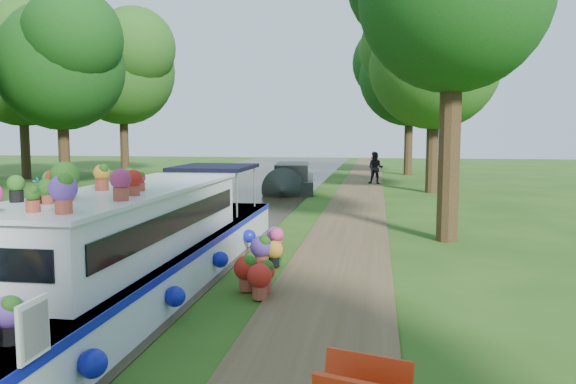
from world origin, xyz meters
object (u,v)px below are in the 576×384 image
at_px(plant_boat, 131,247).
at_px(pedestrian_pink, 374,164).
at_px(second_boat, 292,180).
at_px(pedestrian_dark, 376,168).

distance_m(plant_boat, pedestrian_pink, 26.33).
bearing_deg(plant_boat, pedestrian_pink, 81.12).
distance_m(second_boat, pedestrian_dark, 5.63).
bearing_deg(pedestrian_pink, plant_boat, -117.44).
distance_m(plant_boat, pedestrian_dark, 22.10).
bearing_deg(plant_boat, pedestrian_dark, 79.18).
height_order(pedestrian_pink, pedestrian_dark, pedestrian_dark).
distance_m(plant_boat, second_boat, 17.73).
bearing_deg(pedestrian_dark, second_boat, -121.62).
distance_m(second_boat, pedestrian_pink, 9.15).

